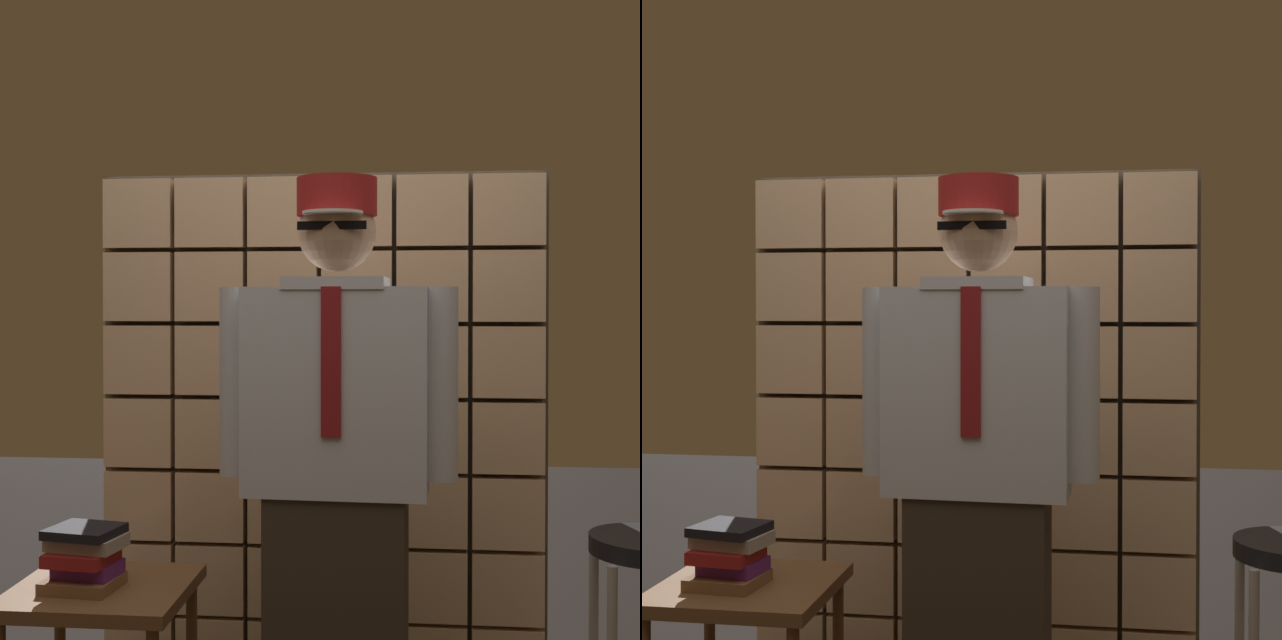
{
  "view_description": "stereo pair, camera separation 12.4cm",
  "coord_description": "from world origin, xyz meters",
  "views": [
    {
      "loc": [
        0.36,
        -2.2,
        1.4
      ],
      "look_at": [
        0.07,
        0.51,
        1.36
      ],
      "focal_mm": 52.21,
      "sensor_mm": 36.0,
      "label": 1
    },
    {
      "loc": [
        0.48,
        -2.18,
        1.4
      ],
      "look_at": [
        0.07,
        0.51,
        1.36
      ],
      "focal_mm": 52.21,
      "sensor_mm": 36.0,
      "label": 2
    }
  ],
  "objects": [
    {
      "name": "glass_block_wall",
      "position": [
        -0.0,
        1.15,
        0.93
      ],
      "size": [
        1.63,
        0.1,
        1.9
      ],
      "color": "#E0B78C",
      "rests_on": "ground"
    },
    {
      "name": "standing_person",
      "position": [
        0.12,
        0.49,
        0.92
      ],
      "size": [
        0.7,
        0.3,
        1.77
      ],
      "rotation": [
        0.0,
        0.0,
        -0.05
      ],
      "color": "#382D23",
      "rests_on": "ground"
    },
    {
      "name": "side_table",
      "position": [
        -0.59,
        0.49,
        0.48
      ],
      "size": [
        0.52,
        0.52,
        0.56
      ],
      "color": "brown",
      "rests_on": "ground"
    },
    {
      "name": "book_stack",
      "position": [
        -0.63,
        0.45,
        0.65
      ],
      "size": [
        0.23,
        0.22,
        0.18
      ],
      "color": "brown",
      "rests_on": "side_table"
    },
    {
      "name": "coffee_mug",
      "position": [
        -0.68,
        0.47,
        0.61
      ],
      "size": [
        0.13,
        0.08,
        0.09
      ],
      "color": "silver",
      "rests_on": "side_table"
    }
  ]
}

